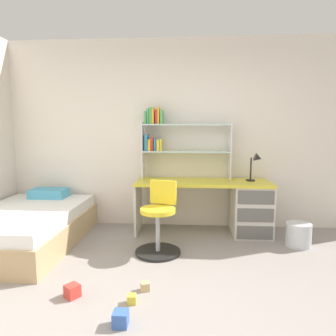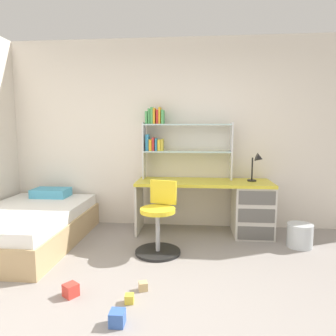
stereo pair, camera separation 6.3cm
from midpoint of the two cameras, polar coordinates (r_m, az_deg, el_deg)
ground_plane at (r=2.55m, az=2.05°, el=-26.57°), size 6.19×5.52×0.02m
room_shell at (r=3.58m, az=-17.42°, el=5.84°), size 6.19×5.52×2.69m
desk at (r=4.23m, az=12.52°, el=-6.73°), size 1.80×0.61×0.72m
bookshelf_hutch at (r=4.25m, az=0.47°, el=5.75°), size 1.24×0.22×0.99m
desk_lamp at (r=4.19m, az=15.85°, el=1.00°), size 0.20×0.17×0.38m
swivel_chair at (r=3.53m, az=-2.26°, el=-10.59°), size 0.52×0.52×0.82m
bed_platform at (r=4.18m, az=-25.59°, el=-9.95°), size 1.22×1.83×0.57m
waste_bin at (r=4.08m, az=22.92°, el=-11.46°), size 0.30×0.30×0.28m
toy_block_red_0 at (r=2.89m, az=-18.19°, el=-21.12°), size 0.15×0.15×0.11m
toy_block_natural_1 at (r=2.88m, az=-5.05°, el=-21.29°), size 0.10×0.10×0.08m
toy_block_blue_2 at (r=2.47m, az=-9.72°, el=-26.14°), size 0.11×0.11×0.11m
toy_block_yellow_3 at (r=2.71m, az=-7.56°, el=-23.25°), size 0.08×0.08×0.07m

